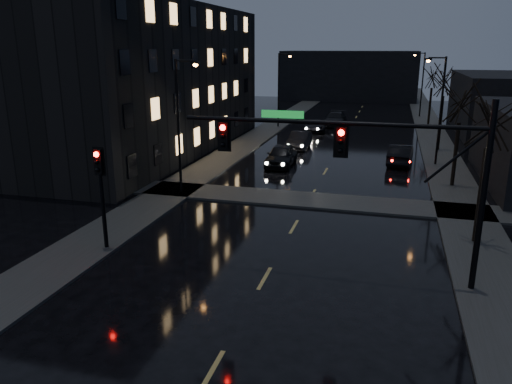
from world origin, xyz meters
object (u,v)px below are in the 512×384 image
Objects in this scene: lead_car at (400,154)px; oncoming_car_d at (335,119)px; oncoming_car_c at (315,126)px; oncoming_car_b at (300,140)px; oncoming_car_a at (281,155)px.

oncoming_car_d is at bearing -63.80° from lead_car.
oncoming_car_d is (1.59, 4.77, 0.13)m from oncoming_car_c.
oncoming_car_b is 0.95× the size of lead_car.
oncoming_car_c is 0.86× the size of oncoming_car_d.
oncoming_car_d is at bearing 84.61° from oncoming_car_b.
lead_car is at bearing -68.29° from oncoming_car_d.
lead_car is at bearing -24.80° from oncoming_car_b.
oncoming_car_c is 0.97× the size of lead_car.
oncoming_car_b is (0.12, 7.01, -0.07)m from oncoming_car_a.
oncoming_car_a reaches higher than oncoming_car_b.
oncoming_car_d is 19.59m from lead_car.
oncoming_car_a is 1.01× the size of lead_car.
lead_car is (8.55, -4.10, 0.04)m from oncoming_car_b.
oncoming_car_b is 9.48m from lead_car.
oncoming_car_d reaches higher than oncoming_car_c.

